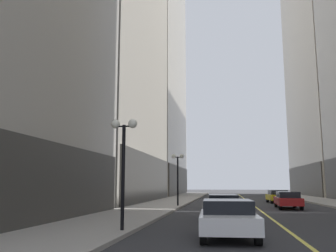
{
  "coord_description": "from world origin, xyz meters",
  "views": [
    {
      "loc": [
        -2.48,
        -4.07,
        1.86
      ],
      "look_at": [
        -7.78,
        29.92,
        7.43
      ],
      "focal_mm": 38.75,
      "sensor_mm": 36.0,
      "label": 1
    }
  ],
  "objects_px": {
    "car_white": "(228,217)",
    "car_black": "(223,206)",
    "car_red": "(288,199)",
    "street_lamp_left_far": "(178,168)",
    "car_yellow": "(278,196)",
    "street_lamp_left_near": "(124,149)"
  },
  "relations": [
    {
      "from": "car_red",
      "to": "street_lamp_left_far",
      "type": "bearing_deg",
      "value": 176.61
    },
    {
      "from": "car_white",
      "to": "car_red",
      "type": "height_order",
      "value": "same"
    },
    {
      "from": "car_black",
      "to": "street_lamp_left_near",
      "type": "distance_m",
      "value": 7.9
    },
    {
      "from": "car_white",
      "to": "car_black",
      "type": "height_order",
      "value": "same"
    },
    {
      "from": "car_yellow",
      "to": "car_white",
      "type": "bearing_deg",
      "value": -101.5
    },
    {
      "from": "car_yellow",
      "to": "street_lamp_left_far",
      "type": "relative_size",
      "value": 0.93
    },
    {
      "from": "car_white",
      "to": "street_lamp_left_far",
      "type": "distance_m",
      "value": 17.75
    },
    {
      "from": "car_white",
      "to": "car_black",
      "type": "distance_m",
      "value": 6.91
    },
    {
      "from": "car_black",
      "to": "street_lamp_left_near",
      "type": "relative_size",
      "value": 1.03
    },
    {
      "from": "car_white",
      "to": "car_black",
      "type": "bearing_deg",
      "value": 91.57
    },
    {
      "from": "car_white",
      "to": "street_lamp_left_far",
      "type": "height_order",
      "value": "street_lamp_left_far"
    },
    {
      "from": "car_black",
      "to": "street_lamp_left_far",
      "type": "bearing_deg",
      "value": 110.4
    },
    {
      "from": "car_black",
      "to": "street_lamp_left_near",
      "type": "xyz_separation_m",
      "value": [
        -3.8,
        -6.45,
        2.54
      ]
    },
    {
      "from": "street_lamp_left_near",
      "to": "street_lamp_left_far",
      "type": "distance_m",
      "value": 16.65
    },
    {
      "from": "street_lamp_left_near",
      "to": "car_white",
      "type": "bearing_deg",
      "value": -6.58
    },
    {
      "from": "car_red",
      "to": "car_yellow",
      "type": "relative_size",
      "value": 1.16
    },
    {
      "from": "car_red",
      "to": "street_lamp_left_far",
      "type": "distance_m",
      "value": 9.09
    },
    {
      "from": "car_white",
      "to": "car_black",
      "type": "relative_size",
      "value": 0.91
    },
    {
      "from": "street_lamp_left_far",
      "to": "car_black",
      "type": "bearing_deg",
      "value": -69.6
    },
    {
      "from": "car_red",
      "to": "street_lamp_left_far",
      "type": "height_order",
      "value": "street_lamp_left_far"
    },
    {
      "from": "car_black",
      "to": "car_red",
      "type": "bearing_deg",
      "value": 63.08
    },
    {
      "from": "car_black",
      "to": "car_yellow",
      "type": "bearing_deg",
      "value": 73.85
    }
  ]
}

